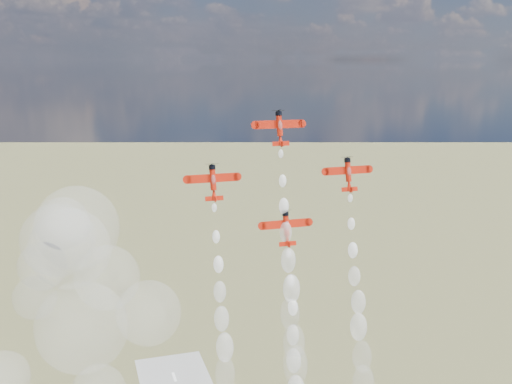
{
  "coord_description": "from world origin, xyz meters",
  "views": [
    {
      "loc": [
        -35.07,
        -106.76,
        135.01
      ],
      "look_at": [
        0.98,
        11.28,
        107.69
      ],
      "focal_mm": 42.0,
      "sensor_mm": 36.0,
      "label": 1
    }
  ],
  "objects": [
    {
      "name": "plane_lead",
      "position": [
        6.98,
        13.7,
        120.89
      ],
      "size": [
        10.66,
        3.92,
        7.5
      ],
      "rotation": [
        1.34,
        0.0,
        0.0
      ],
      "color": "#BB1B09",
      "rests_on": "ground"
    },
    {
      "name": "plane_left",
      "position": [
        -8.29,
        11.22,
        110.49
      ],
      "size": [
        10.66,
        3.92,
        7.5
      ],
      "rotation": [
        1.34,
        0.0,
        0.0
      ],
      "color": "#BB1B09",
      "rests_on": "ground"
    },
    {
      "name": "plane_right",
      "position": [
        22.25,
        11.22,
        110.49
      ],
      "size": [
        10.66,
        3.92,
        7.5
      ],
      "rotation": [
        1.34,
        0.0,
        0.0
      ],
      "color": "#BB1B09",
      "rests_on": "ground"
    },
    {
      "name": "plane_slot",
      "position": [
        6.98,
        8.75,
        100.09
      ],
      "size": [
        10.66,
        3.92,
        7.5
      ],
      "rotation": [
        1.34,
        0.0,
        0.0
      ],
      "color": "#BB1B09",
      "rests_on": "ground"
    },
    {
      "name": "smoke_trail_lead",
      "position": [
        6.91,
        4.16,
        80.1
      ],
      "size": [
        5.14,
        13.24,
        47.12
      ],
      "color": "white",
      "rests_on": "plane_lead"
    },
    {
      "name": "smoke_trail_right",
      "position": [
        22.19,
        1.34,
        69.38
      ],
      "size": [
        5.57,
        14.01,
        48.05
      ],
      "color": "white",
      "rests_on": "plane_right"
    },
    {
      "name": "drifted_smoke_cloud",
      "position": [
        -38.99,
        20.65,
        83.06
      ],
      "size": [
        51.01,
        36.01,
        59.77
      ],
      "color": "white",
      "rests_on": "ground"
    }
  ]
}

